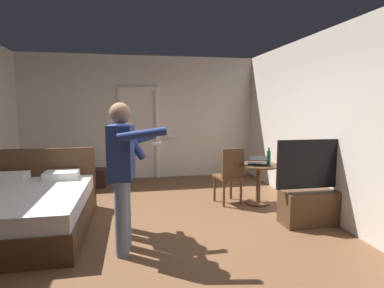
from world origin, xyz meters
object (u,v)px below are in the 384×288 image
(wooden_chair, at_px, (230,173))
(person_striped_shirt, at_px, (122,164))
(bottle_on_table, at_px, (269,158))
(person_blue_shirt, at_px, (123,168))
(tv_flatscreen, at_px, (314,198))
(suitcase_dark, at_px, (92,178))
(side_table, at_px, (259,177))
(laptop, at_px, (258,162))
(bed, at_px, (23,210))

(wooden_chair, height_order, person_striped_shirt, person_striped_shirt)
(bottle_on_table, distance_m, person_blue_shirt, 2.73)
(tv_flatscreen, xyz_separation_m, suitcase_dark, (-3.45, 2.73, -0.19))
(side_table, bearing_deg, laptop, -136.98)
(tv_flatscreen, relative_size, side_table, 1.77)
(tv_flatscreen, xyz_separation_m, bottle_on_table, (-0.29, 0.93, 0.45))
(tv_flatscreen, height_order, side_table, tv_flatscreen)
(side_table, height_order, laptop, laptop)
(tv_flatscreen, height_order, person_striped_shirt, person_striped_shirt)
(bottle_on_table, height_order, person_striped_shirt, person_striped_shirt)
(person_blue_shirt, bearing_deg, tv_flatscreen, 8.04)
(bottle_on_table, distance_m, wooden_chair, 0.71)
(person_striped_shirt, bearing_deg, side_table, 19.97)
(laptop, relative_size, person_striped_shirt, 0.25)
(wooden_chair, relative_size, person_blue_shirt, 0.57)
(bed, height_order, person_blue_shirt, person_blue_shirt)
(bottle_on_table, height_order, person_blue_shirt, person_blue_shirt)
(bed, height_order, tv_flatscreen, tv_flatscreen)
(laptop, distance_m, person_striped_shirt, 2.37)
(suitcase_dark, bearing_deg, bed, -97.84)
(person_striped_shirt, bearing_deg, bed, 168.70)
(person_striped_shirt, distance_m, suitcase_dark, 2.76)
(suitcase_dark, bearing_deg, tv_flatscreen, -31.44)
(suitcase_dark, bearing_deg, person_striped_shirt, -66.91)
(person_blue_shirt, bearing_deg, person_striped_shirt, 93.03)
(laptop, bearing_deg, tv_flatscreen, -63.71)
(person_blue_shirt, height_order, person_striped_shirt, person_blue_shirt)
(person_striped_shirt, bearing_deg, wooden_chair, 26.93)
(person_striped_shirt, relative_size, suitcase_dark, 2.65)
(person_blue_shirt, xyz_separation_m, suitcase_dark, (-0.77, 3.11, -0.82))
(tv_flatscreen, xyz_separation_m, side_table, (-0.43, 1.01, 0.10))
(person_striped_shirt, bearing_deg, suitcase_dark, 106.10)
(bed, relative_size, person_striped_shirt, 1.26)
(person_blue_shirt, relative_size, suitcase_dark, 2.84)
(side_table, bearing_deg, bed, -171.22)
(wooden_chair, bearing_deg, bed, -168.47)
(laptop, height_order, wooden_chair, wooden_chair)
(bed, xyz_separation_m, suitcase_dark, (0.60, 2.28, -0.12))
(side_table, distance_m, wooden_chair, 0.50)
(side_table, distance_m, person_striped_shirt, 2.46)
(person_striped_shirt, bearing_deg, person_blue_shirt, -86.97)
(side_table, relative_size, person_blue_shirt, 0.40)
(person_blue_shirt, xyz_separation_m, person_striped_shirt, (-0.03, 0.56, -0.06))
(laptop, bearing_deg, suitcase_dark, 149.24)
(bottle_on_table, bearing_deg, person_striped_shirt, -162.82)
(tv_flatscreen, bearing_deg, laptop, 116.29)
(bottle_on_table, bearing_deg, suitcase_dark, 150.20)
(side_table, xyz_separation_m, wooden_chair, (-0.49, 0.08, 0.07))
(laptop, relative_size, suitcase_dark, 0.67)
(wooden_chair, bearing_deg, laptop, -14.86)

